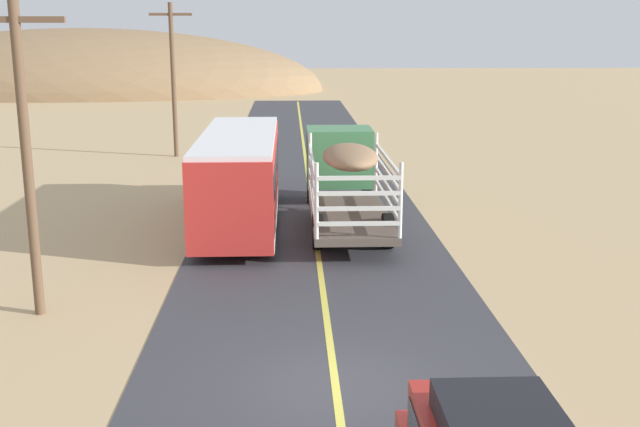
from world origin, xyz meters
TOP-DOWN VIEW (x-y plane):
  - ground_plane at (0.00, 0.00)m, footprint 240.00×240.00m
  - road_surface at (0.00, 0.00)m, footprint 8.00×120.00m
  - road_centre_line at (0.00, 0.00)m, footprint 0.16×117.60m
  - livestock_truck at (1.10, 14.01)m, footprint 2.53×9.70m
  - bus at (-2.55, 12.54)m, footprint 2.54×10.00m
  - power_pole_near at (-6.87, 4.18)m, footprint 2.20×0.24m
  - power_pole_mid at (-6.87, 27.73)m, footprint 2.20×0.24m
  - distant_hill at (-23.15, 72.69)m, footprint 52.16×27.48m

SIDE VIEW (x-z plane):
  - ground_plane at x=0.00m, z-range 0.00..0.00m
  - distant_hill at x=-23.15m, z-range -6.69..6.69m
  - road_surface at x=0.00m, z-range 0.00..0.02m
  - road_centre_line at x=0.00m, z-range 0.02..0.02m
  - bus at x=-2.55m, z-range 0.14..3.35m
  - livestock_truck at x=1.10m, z-range 0.28..3.30m
  - power_pole_near at x=-6.87m, z-range 0.29..7.76m
  - power_pole_mid at x=-6.87m, z-range 0.29..8.26m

